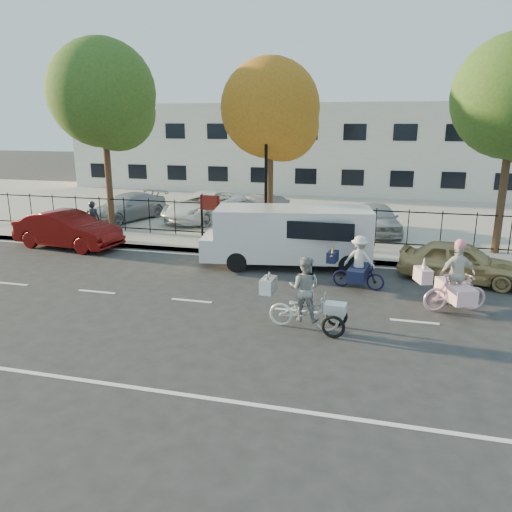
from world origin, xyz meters
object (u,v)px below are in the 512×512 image
(lot_car_c, at_px, (261,208))
(lot_car_d, at_px, (378,218))
(red_sedan, at_px, (68,230))
(zebra_trike, at_px, (304,301))
(unicorn_bike, at_px, (455,285))
(gold_sedan, at_px, (461,262))
(pedestrian, at_px, (93,220))
(lot_car_a, at_px, (127,207))
(bull_bike, at_px, (358,268))
(lot_car_b, at_px, (205,206))
(lamppost, at_px, (266,168))
(white_van, at_px, (290,234))

(lot_car_c, bearing_deg, lot_car_d, 2.27)
(red_sedan, bearing_deg, zebra_trike, -111.00)
(red_sedan, bearing_deg, unicorn_bike, -96.59)
(zebra_trike, height_order, lot_car_c, zebra_trike)
(gold_sedan, xyz_separation_m, pedestrian, (-14.05, 1.81, 0.30))
(pedestrian, xyz_separation_m, lot_car_a, (-0.62, 3.94, -0.14))
(unicorn_bike, relative_size, bull_bike, 1.12)
(red_sedan, relative_size, lot_car_c, 1.23)
(lot_car_b, distance_m, lot_car_d, 8.36)
(lot_car_c, bearing_deg, lamppost, -55.42)
(lot_car_c, bearing_deg, unicorn_bike, -34.16)
(bull_bike, bearing_deg, red_sedan, 87.31)
(gold_sedan, relative_size, pedestrian, 2.38)
(white_van, relative_size, lot_car_a, 1.36)
(lamppost, relative_size, lot_car_d, 1.14)
(white_van, distance_m, red_sedan, 9.02)
(white_van, bearing_deg, zebra_trike, -85.23)
(lamppost, relative_size, red_sedan, 0.99)
(bull_bike, relative_size, pedestrian, 1.14)
(red_sedan, bearing_deg, pedestrian, -15.10)
(lot_car_d, bearing_deg, unicorn_bike, -89.68)
(bull_bike, xyz_separation_m, red_sedan, (-11.44, 2.21, 0.07))
(zebra_trike, relative_size, lot_car_a, 0.48)
(lot_car_a, bearing_deg, lot_car_b, 33.36)
(gold_sedan, relative_size, lot_car_c, 1.05)
(lamppost, xyz_separation_m, white_van, (1.49, -2.64, -1.99))
(white_van, bearing_deg, red_sedan, 168.00)
(unicorn_bike, height_order, white_van, white_van)
(bull_bike, relative_size, red_sedan, 0.41)
(pedestrian, bearing_deg, lot_car_d, -167.91)
(bull_bike, relative_size, lot_car_a, 0.40)
(unicorn_bike, relative_size, gold_sedan, 0.53)
(gold_sedan, distance_m, pedestrian, 14.17)
(pedestrian, bearing_deg, red_sedan, 60.36)
(bull_bike, distance_m, pedestrian, 11.48)
(bull_bike, height_order, lot_car_c, bull_bike)
(bull_bike, distance_m, lot_car_b, 11.42)
(zebra_trike, height_order, pedestrian, zebra_trike)
(unicorn_bike, xyz_separation_m, pedestrian, (-13.56, 4.58, 0.21))
(lot_car_c, bearing_deg, pedestrian, -117.33)
(lot_car_c, bearing_deg, gold_sedan, -23.40)
(lamppost, height_order, zebra_trike, lamppost)
(lot_car_b, bearing_deg, bull_bike, -31.06)
(lot_car_a, bearing_deg, lamppost, -1.28)
(zebra_trike, bearing_deg, white_van, 18.30)
(lot_car_b, xyz_separation_m, lot_car_d, (8.30, -0.94, -0.05))
(white_van, height_order, lot_car_b, white_van)
(bull_bike, distance_m, red_sedan, 11.66)
(lot_car_a, relative_size, lot_car_d, 1.16)
(lot_car_a, height_order, lot_car_d, lot_car_d)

